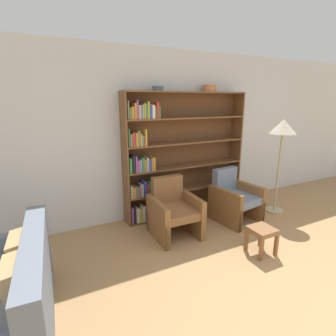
% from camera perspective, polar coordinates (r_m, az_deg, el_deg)
% --- Properties ---
extents(wall_back, '(12.00, 0.06, 2.75)m').
position_cam_1_polar(wall_back, '(4.66, 3.69, 7.40)').
color(wall_back, silver).
rests_on(wall_back, ground).
extents(bookshelf, '(2.20, 0.30, 2.09)m').
position_cam_1_polar(bookshelf, '(4.43, 1.45, 2.51)').
color(bookshelf, brown).
rests_on(bookshelf, ground).
extents(bowl_slate, '(0.18, 0.18, 0.07)m').
position_cam_1_polar(bowl_slate, '(4.18, -2.20, 16.99)').
color(bowl_slate, slate).
rests_on(bowl_slate, bookshelf).
extents(bowl_copper, '(0.23, 0.23, 0.12)m').
position_cam_1_polar(bowl_copper, '(4.66, 9.01, 16.88)').
color(bowl_copper, '#C67547').
rests_on(bowl_copper, bookshelf).
extents(couch, '(0.92, 1.59, 0.85)m').
position_cam_1_polar(couch, '(2.82, -32.26, -23.94)').
color(couch, slate).
rests_on(couch, ground).
extents(armchair_leather, '(0.65, 0.69, 0.84)m').
position_cam_1_polar(armchair_leather, '(3.91, 1.24, -9.25)').
color(armchair_leather, brown).
rests_on(armchair_leather, ground).
extents(armchair_cushioned, '(0.73, 0.77, 0.84)m').
position_cam_1_polar(armchair_cushioned, '(4.52, 14.19, -6.35)').
color(armchair_cushioned, brown).
rests_on(armchair_cushioned, ground).
extents(floor_lamp, '(0.44, 0.44, 1.64)m').
position_cam_1_polar(floor_lamp, '(4.87, 23.70, 7.25)').
color(floor_lamp, tan).
rests_on(floor_lamp, ground).
extents(footstool, '(0.30, 0.30, 0.36)m').
position_cam_1_polar(footstool, '(3.70, 19.75, -13.25)').
color(footstool, brown).
rests_on(footstool, ground).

